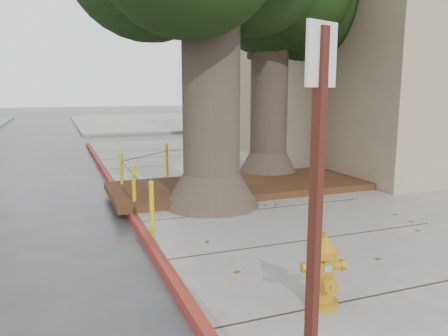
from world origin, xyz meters
The scene contains 14 objects.
ground centered at (0.00, 0.00, 0.00)m, with size 140.00×140.00×0.00m, color #28282B.
sidewalk_main centered at (6.00, 2.50, 0.07)m, with size 16.00×26.00×0.15m, color slate.
sidewalk_far centered at (6.00, 30.00, 0.07)m, with size 16.00×20.00×0.15m, color slate.
curb_red centered at (-2.00, 2.50, 0.07)m, with size 0.14×26.00×0.16m, color maroon.
planter_bed centered at (0.90, 3.90, 0.23)m, with size 6.40×2.60×0.16m, color black.
building_corner centered at (10.00, 8.50, 5.00)m, with size 12.00×13.00×10.00m, color gray.
building_side_white centered at (16.00, 26.00, 4.50)m, with size 10.00×10.00×9.00m, color silver.
building_side_grey centered at (22.00, 32.00, 6.00)m, with size 12.00×14.00×12.00m, color slate.
tree_far centered at (2.64, 5.32, 5.02)m, with size 4.50×3.80×7.17m.
bollard_ring centered at (-0.87, 4.38, 0.66)m, with size 3.79×5.39×0.95m.
fire_hydrant centered at (-0.61, -1.98, 0.57)m, with size 0.46×0.44×0.87m.
signpost centered at (-1.79, -3.58, 1.76)m, with size 0.27×0.12×2.84m.
car_silver centered at (5.42, 18.23, 0.54)m, with size 1.28×3.18×1.08m, color #949499.
car_red centered at (12.74, 19.82, 0.61)m, with size 1.30×3.73×1.23m, color maroon.
Camera 1 is at (-3.32, -5.91, 2.57)m, focal length 35.00 mm.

